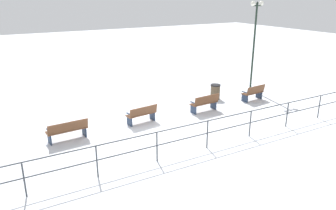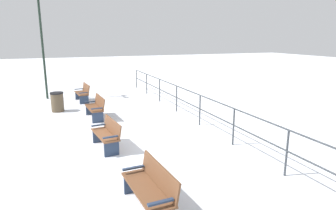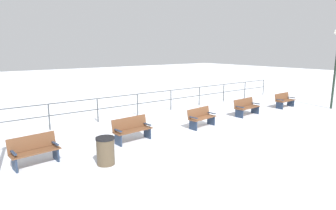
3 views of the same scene
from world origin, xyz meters
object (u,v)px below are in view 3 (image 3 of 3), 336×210
bench_nearest (35,150)px  bench_fifth (284,100)px  bench_second (132,129)px  trash_bin (106,151)px  bench_third (201,117)px  bench_fourth (246,107)px

bench_nearest → bench_fifth: 13.74m
bench_second → bench_nearest: bearing=-91.1°
bench_nearest → trash_bin: 2.11m
bench_third → bench_fourth: bearing=86.9°
bench_second → bench_third: (0.15, 3.43, -0.02)m
bench_nearest → bench_second: bench_second is taller
trash_bin → bench_nearest: bearing=-126.5°
bench_nearest → bench_fourth: bench_nearest is taller
bench_fifth → trash_bin: size_ratio=1.70×
bench_nearest → bench_fourth: size_ratio=0.86×
bench_second → trash_bin: 2.24m
bench_nearest → bench_third: size_ratio=0.95×
bench_nearest → trash_bin: size_ratio=1.68×
bench_fifth → bench_second: bearing=-91.2°
bench_third → trash_bin: bearing=-82.9°
bench_fifth → trash_bin: (1.38, -12.05, -0.01)m
bench_fourth → bench_third: bearing=-90.0°
bench_nearest → bench_fifth: bearing=85.0°
bench_second → bench_third: size_ratio=1.03×
bench_third → bench_fifth: size_ratio=1.03×
bench_second → bench_third: bearing=83.6°
bench_fifth → bench_nearest: bearing=-90.5°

